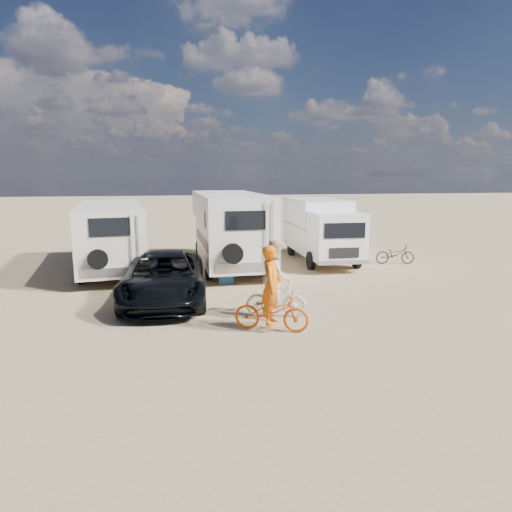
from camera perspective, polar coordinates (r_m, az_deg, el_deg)
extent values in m
plane|color=tan|center=(12.41, 0.98, -7.37)|extent=(140.00, 140.00, 0.00)
imported|color=black|center=(13.88, -11.42, -2.62)|extent=(2.57, 5.24, 1.43)
imported|color=#D94D04|center=(11.09, 1.95, -6.95)|extent=(1.92, 1.29, 0.95)
imported|color=beige|center=(12.13, 2.51, -5.43)|extent=(1.66, 0.86, 0.96)
imported|color=#DF5E0D|center=(10.96, 1.96, -4.55)|extent=(0.69, 0.82, 1.91)
imported|color=#D4BE8A|center=(12.01, 2.53, -3.29)|extent=(0.94, 1.08, 1.89)
imported|color=black|center=(20.09, 16.98, 0.23)|extent=(1.68, 0.88, 0.84)
cube|color=navy|center=(15.89, -3.72, -2.71)|extent=(0.55, 0.43, 0.40)
cube|color=#98754D|center=(16.10, 2.31, -2.56)|extent=(0.62, 0.62, 0.38)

